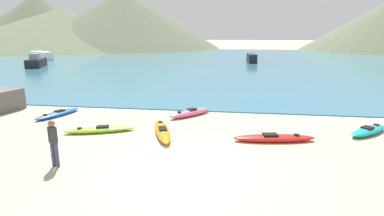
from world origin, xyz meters
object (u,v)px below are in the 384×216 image
kayak_on_sand_2 (99,130)px  person_near_foreground (53,140)px  kayak_on_sand_1 (274,138)px  moored_boat_3 (36,62)px  kayak_on_sand_0 (368,130)px  moored_boat_0 (41,56)px  moored_boat_2 (252,58)px  kayak_on_sand_5 (58,114)px  kayak_on_sand_3 (190,113)px  kayak_on_sand_4 (162,131)px

kayak_on_sand_2 → person_near_foreground: 3.80m
kayak_on_sand_1 → moored_boat_3: moored_boat_3 is taller
moored_boat_3 → kayak_on_sand_0: bearing=-35.4°
person_near_foreground → moored_boat_0: (-26.87, 38.91, -0.21)m
kayak_on_sand_2 → moored_boat_3: size_ratio=0.66×
kayak_on_sand_2 → kayak_on_sand_1: bearing=-0.6°
kayak_on_sand_1 → moored_boat_2: (0.87, 35.43, 0.56)m
kayak_on_sand_0 → moored_boat_2: size_ratio=0.57×
kayak_on_sand_2 → moored_boat_2: size_ratio=0.75×
kayak_on_sand_1 → moored_boat_3: (-28.23, 24.77, 0.55)m
person_near_foreground → moored_boat_3: 35.00m
moored_boat_2 → moored_boat_3: 30.98m
kayak_on_sand_5 → kayak_on_sand_3: bearing=8.0°
moored_boat_2 → kayak_on_sand_4: bearing=-99.3°
person_near_foreground → moored_boat_3: (-20.47, 28.39, -0.26)m
kayak_on_sand_4 → person_near_foreground: 4.83m
moored_boat_2 → moored_boat_3: (-29.09, -10.66, -0.01)m
moored_boat_2 → kayak_on_sand_2: bearing=-103.9°
kayak_on_sand_2 → kayak_on_sand_3: bearing=42.1°
kayak_on_sand_3 → moored_boat_2: bearing=81.1°
kayak_on_sand_4 → kayak_on_sand_1: bearing=-2.4°
kayak_on_sand_1 → person_near_foreground: 8.60m
kayak_on_sand_5 → person_near_foreground: person_near_foreground is taller
kayak_on_sand_5 → moored_boat_3: size_ratio=0.59×
kayak_on_sand_2 → moored_boat_0: size_ratio=0.55×
person_near_foreground → moored_boat_2: (8.62, 39.05, -0.25)m
kayak_on_sand_3 → kayak_on_sand_2: bearing=-137.9°
kayak_on_sand_1 → kayak_on_sand_2: kayak_on_sand_1 is taller
kayak_on_sand_2 → moored_boat_3: moored_boat_3 is taller
kayak_on_sand_3 → person_near_foreground: 8.00m
moored_boat_0 → moored_boat_2: (35.49, 0.14, -0.04)m
kayak_on_sand_5 → moored_boat_3: bearing=127.0°
kayak_on_sand_3 → kayak_on_sand_4: size_ratio=0.73×
moored_boat_0 → moored_boat_3: moored_boat_3 is taller
kayak_on_sand_0 → kayak_on_sand_2: (-12.28, -1.51, -0.03)m
kayak_on_sand_3 → moored_boat_0: 44.07m
kayak_on_sand_1 → moored_boat_3: 37.56m
kayak_on_sand_0 → kayak_on_sand_5: 15.84m
kayak_on_sand_1 → person_near_foreground: (-7.76, -3.62, 0.81)m
kayak_on_sand_2 → kayak_on_sand_5: kayak_on_sand_5 is taller
kayak_on_sand_0 → kayak_on_sand_1: (-4.39, -1.60, -0.01)m
person_near_foreground → kayak_on_sand_1: bearing=25.0°
kayak_on_sand_2 → kayak_on_sand_3: size_ratio=1.29×
kayak_on_sand_2 → moored_boat_2: bearing=76.1°
kayak_on_sand_5 → moored_boat_2: 35.21m
kayak_on_sand_2 → kayak_on_sand_4: kayak_on_sand_4 is taller
moored_boat_2 → kayak_on_sand_5: bearing=-110.4°
kayak_on_sand_3 → moored_boat_2: size_ratio=0.58×
kayak_on_sand_3 → moored_boat_2: (5.00, 31.96, 0.53)m
moored_boat_3 → kayak_on_sand_3: bearing=-41.5°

